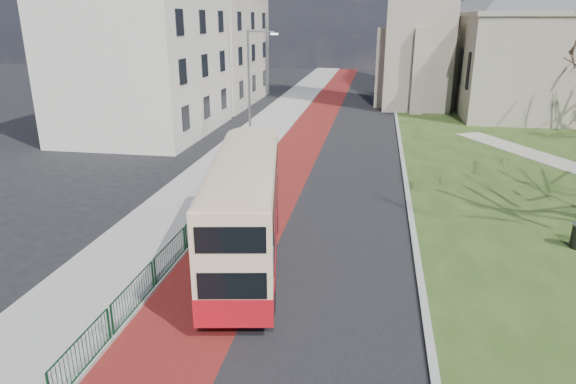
# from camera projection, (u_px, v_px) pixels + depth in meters

# --- Properties ---
(ground) EXTENTS (160.00, 160.00, 0.00)m
(ground) POSITION_uv_depth(u_px,v_px,m) (253.00, 268.00, 19.16)
(ground) COLOR black
(ground) RESTS_ON ground
(road_carriageway) EXTENTS (9.00, 120.00, 0.01)m
(road_carriageway) POSITION_uv_depth(u_px,v_px,m) (337.00, 146.00, 37.58)
(road_carriageway) COLOR black
(road_carriageway) RESTS_ON ground
(bus_lane) EXTENTS (3.40, 120.00, 0.01)m
(bus_lane) POSITION_uv_depth(u_px,v_px,m) (300.00, 144.00, 38.02)
(bus_lane) COLOR #591414
(bus_lane) RESTS_ON ground
(pavement_west) EXTENTS (4.00, 120.00, 0.12)m
(pavement_west) POSITION_uv_depth(u_px,v_px,m) (250.00, 141.00, 38.61)
(pavement_west) COLOR gray
(pavement_west) RESTS_ON ground
(kerb_west) EXTENTS (0.25, 120.00, 0.13)m
(kerb_west) POSITION_uv_depth(u_px,v_px,m) (276.00, 142.00, 38.29)
(kerb_west) COLOR #999993
(kerb_west) RESTS_ON ground
(kerb_east) EXTENTS (0.25, 80.00, 0.13)m
(kerb_east) POSITION_uv_depth(u_px,v_px,m) (400.00, 141.00, 38.69)
(kerb_east) COLOR #999993
(kerb_east) RESTS_ON ground
(pedestrian_railing) EXTENTS (0.07, 24.00, 1.12)m
(pedestrian_railing) POSITION_uv_depth(u_px,v_px,m) (210.00, 212.00, 23.19)
(pedestrian_railing) COLOR #0D3A1F
(pedestrian_railing) RESTS_ON ground
(street_block_near) EXTENTS (10.30, 14.30, 13.00)m
(street_block_near) POSITION_uv_depth(u_px,v_px,m) (142.00, 50.00, 39.86)
(street_block_near) COLOR silver
(street_block_near) RESTS_ON ground
(street_block_far) EXTENTS (10.30, 16.30, 11.50)m
(street_block_far) POSITION_uv_depth(u_px,v_px,m) (208.00, 49.00, 55.03)
(street_block_far) COLOR #B7AF9B
(street_block_far) RESTS_ON ground
(streetlamp) EXTENTS (2.13, 0.18, 8.00)m
(streetlamp) POSITION_uv_depth(u_px,v_px,m) (251.00, 84.00, 35.18)
(streetlamp) COLOR gray
(streetlamp) RESTS_ON pavement_west
(bus) EXTENTS (3.99, 10.12, 4.13)m
(bus) POSITION_uv_depth(u_px,v_px,m) (245.00, 206.00, 18.73)
(bus) COLOR #AE1018
(bus) RESTS_ON ground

